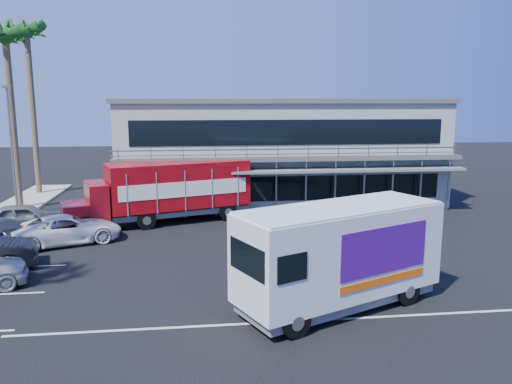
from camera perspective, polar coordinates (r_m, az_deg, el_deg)
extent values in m
plane|color=black|center=(22.57, 0.87, -8.18)|extent=(120.00, 120.00, 0.00)
cube|color=#A2AA9C|center=(36.85, 2.45, 4.68)|extent=(22.00, 10.00, 7.00)
cube|color=#515454|center=(36.66, 2.50, 10.36)|extent=(22.40, 10.40, 0.30)
cube|color=#515454|center=(31.36, 4.08, 3.83)|extent=(22.00, 1.20, 0.25)
cube|color=gray|center=(30.77, 4.28, 4.63)|extent=(22.00, 0.08, 0.90)
cube|color=slate|center=(31.16, 4.16, 2.48)|extent=(22.00, 1.80, 0.15)
cube|color=black|center=(32.21, 3.84, 0.41)|extent=(20.00, 0.06, 1.60)
cube|color=black|center=(31.78, 3.92, 6.81)|extent=(20.00, 0.06, 1.60)
cylinder|color=brown|center=(36.24, -25.99, 6.71)|extent=(0.44, 0.44, 11.00)
sphere|color=#194112|center=(36.42, -26.74, 15.68)|extent=(1.10, 1.10, 1.10)
cylinder|color=brown|center=(41.57, -24.10, 7.90)|extent=(0.44, 0.44, 12.00)
sphere|color=#194112|center=(41.85, -24.76, 16.39)|extent=(1.10, 1.10, 1.10)
cylinder|color=gray|center=(34.30, -26.09, 4.03)|extent=(0.14, 0.14, 8.00)
cube|color=gray|center=(34.16, -26.63, 10.70)|extent=(0.50, 0.25, 0.18)
cube|color=maroon|center=(29.28, -19.86, -2.35)|extent=(2.11, 2.66, 1.24)
cube|color=maroon|center=(29.29, -17.72, -1.09)|extent=(1.80, 2.78, 2.17)
cube|color=black|center=(29.18, -17.79, 0.10)|extent=(0.75, 2.10, 0.72)
cube|color=#9C0916|center=(30.13, -8.83, 0.90)|extent=(8.65, 5.09, 2.68)
cube|color=slate|center=(30.44, -8.74, -2.07)|extent=(8.53, 4.72, 0.31)
cube|color=white|center=(28.92, -8.08, 0.31)|extent=(7.21, 2.46, 0.88)
cube|color=white|center=(31.38, -9.50, 1.07)|extent=(7.21, 2.46, 0.88)
cylinder|color=black|center=(28.32, -18.94, -3.75)|extent=(1.11, 0.61, 1.07)
cylinder|color=black|center=(30.52, -19.44, -2.78)|extent=(1.11, 0.61, 1.07)
cylinder|color=black|center=(28.84, -12.41, -3.17)|extent=(1.11, 0.61, 1.07)
cylinder|color=black|center=(31.00, -13.37, -2.26)|extent=(1.11, 0.61, 1.07)
cylinder|color=black|center=(30.28, -3.24, -2.29)|extent=(1.11, 0.61, 1.07)
cylinder|color=black|center=(32.35, -4.76, -1.48)|extent=(1.11, 0.61, 1.07)
cube|color=silver|center=(17.67, 9.54, -6.60)|extent=(7.85, 5.43, 2.98)
cube|color=slate|center=(18.22, 9.38, -11.57)|extent=(7.47, 5.07, 0.37)
cube|color=black|center=(15.50, -0.99, -7.66)|extent=(0.93, 1.93, 1.01)
cube|color=silver|center=(17.29, 9.69, -1.76)|extent=(7.69, 5.32, 0.09)
cube|color=#4B0E81|center=(17.28, 14.53, -6.45)|extent=(3.50, 1.62, 1.60)
cube|color=#4B0E81|center=(19.09, 8.97, -4.62)|extent=(3.50, 1.62, 1.60)
cube|color=#F2590C|center=(17.61, 14.38, -9.78)|extent=(3.50, 1.61, 0.27)
cylinder|color=black|center=(15.85, 4.54, -14.62)|extent=(1.05, 0.68, 1.02)
cylinder|color=black|center=(17.57, 0.14, -11.98)|extent=(1.05, 0.68, 1.02)
cylinder|color=black|center=(18.92, 16.91, -10.77)|extent=(1.05, 0.68, 1.02)
cylinder|color=black|center=(20.39, 12.14, -8.98)|extent=(1.05, 0.68, 1.02)
imported|color=white|center=(27.24, -20.71, -3.99)|extent=(5.79, 4.20, 1.46)
imported|color=#2C333B|center=(27.77, -26.93, -4.25)|extent=(5.25, 3.55, 1.41)
imported|color=slate|center=(30.69, -24.92, -2.63)|extent=(4.86, 2.75, 1.56)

